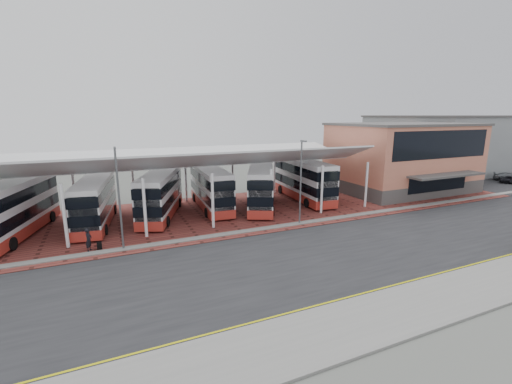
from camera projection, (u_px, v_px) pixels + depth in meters
ground at (319, 250)px, 26.78m from camera, size 140.00×140.00×0.00m
road at (327, 254)px, 25.88m from camera, size 120.00×14.00×0.02m
forecourt at (269, 207)px, 39.15m from camera, size 72.00×16.00×0.06m
sidewalk at (413, 306)px, 18.74m from camera, size 120.00×4.00×0.14m
north_kerb at (282, 226)px, 32.28m from camera, size 120.00×0.80×0.14m
yellow_line_near at (386, 290)px, 20.54m from camera, size 120.00×0.12×0.01m
yellow_line_far at (382, 288)px, 20.80m from camera, size 120.00×0.12×0.01m
canopy at (196, 160)px, 35.53m from camera, size 37.00×11.63×7.07m
terminal at (402, 157)px, 47.30m from camera, size 18.40×14.40×9.25m
warehouse at (457, 142)px, 66.10m from camera, size 30.50×20.50×10.25m
lamp_west at (119, 196)px, 25.84m from camera, size 0.16×0.90×8.07m
lamp_east at (301, 180)px, 32.20m from camera, size 0.16×0.90×8.07m
bus_0 at (15, 209)px, 29.35m from camera, size 5.52×11.86×4.77m
bus_1 at (95, 202)px, 32.33m from camera, size 3.97×10.86×4.38m
bus_2 at (161, 195)px, 35.07m from camera, size 6.29×11.26×4.56m
bus_3 at (211, 188)px, 38.18m from camera, size 3.33×11.20×4.56m
bus_4 at (261, 187)px, 38.61m from camera, size 7.21×11.26×4.64m
bus_5 at (303, 180)px, 42.19m from camera, size 3.77×12.12×4.91m
pedestrian at (89, 240)px, 26.24m from camera, size 0.65×0.77×1.80m
suitcase at (99, 246)px, 26.68m from camera, size 0.36×0.25×0.61m
carpark_car_b at (510, 177)px, 54.11m from camera, size 3.99×4.61×1.27m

